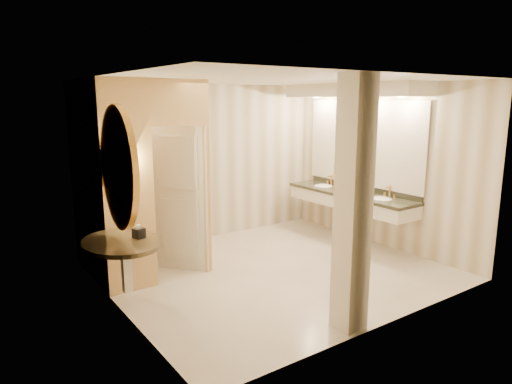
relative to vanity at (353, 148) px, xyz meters
The scene contains 16 objects.
floor 2.59m from the vanity, 168.58° to the right, with size 4.50×4.50×0.00m, color beige.
ceiling 2.29m from the vanity, 168.58° to the right, with size 4.50×4.50×0.00m, color silver.
wall_back 2.56m from the vanity, 141.05° to the left, with size 4.50×0.02×2.70m, color beige.
wall_front 3.12m from the vanity, 129.52° to the right, with size 4.50×0.02×2.70m, color beige.
wall_left 4.26m from the vanity, behind, with size 0.02×4.00×2.70m, color beige.
wall_right 0.56m from the vanity, 55.93° to the right, with size 0.02×4.00×2.70m, color beige.
toilet_closet 3.17m from the vanity, 169.77° to the left, with size 1.50×1.55×2.70m.
wall_sconce 3.91m from the vanity, behind, with size 0.14×0.14×0.42m.
vanity is the anchor object (origin of this frame).
console_shelf 4.23m from the vanity, behind, with size 1.07×1.07×1.99m.
pillar 3.22m from the vanity, 136.67° to the right, with size 0.29×0.29×2.70m, color silver.
tissue_box 4.10m from the vanity, behind, with size 0.11×0.11×0.11m, color black.
toilet 4.14m from the vanity, 159.94° to the left, with size 0.37×0.66×0.67m, color white.
soap_bottle_a 0.72m from the vanity, 128.55° to the right, with size 0.06×0.06×0.12m, color beige.
soap_bottle_b 0.77m from the vanity, 114.73° to the right, with size 0.08×0.08×0.10m, color silver.
soap_bottle_c 0.77m from the vanity, 103.55° to the right, with size 0.08×0.08×0.20m, color #C6B28C.
Camera 1 is at (-3.81, -4.99, 2.44)m, focal length 32.00 mm.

